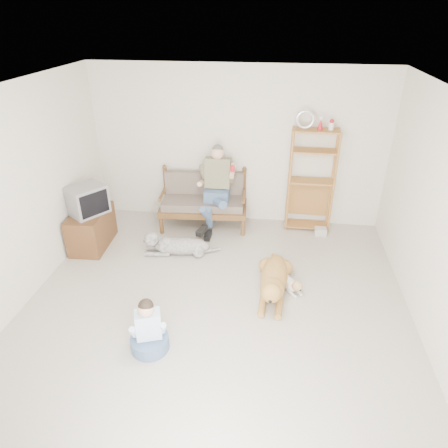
# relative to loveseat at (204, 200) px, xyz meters

# --- Properties ---
(floor) EXTENTS (5.50, 5.50, 0.00)m
(floor) POSITION_rel_loveseat_xyz_m (0.54, -2.42, -0.49)
(floor) COLOR beige
(floor) RESTS_ON ground
(ceiling) EXTENTS (5.50, 5.50, 0.00)m
(ceiling) POSITION_rel_loveseat_xyz_m (0.54, -2.42, 2.21)
(ceiling) COLOR silver
(ceiling) RESTS_ON ground
(wall_back) EXTENTS (5.00, 0.00, 5.00)m
(wall_back) POSITION_rel_loveseat_xyz_m (0.54, 0.33, 0.86)
(wall_back) COLOR beige
(wall_back) RESTS_ON ground
(wall_left) EXTENTS (0.00, 5.50, 5.50)m
(wall_left) POSITION_rel_loveseat_xyz_m (-1.96, -2.42, 0.86)
(wall_left) COLOR beige
(wall_left) RESTS_ON ground
(loveseat) EXTENTS (1.55, 0.82, 0.95)m
(loveseat) POSITION_rel_loveseat_xyz_m (0.00, 0.00, 0.00)
(loveseat) COLOR brown
(loveseat) RESTS_ON ground
(man) EXTENTS (0.56, 0.80, 1.30)m
(man) POSITION_rel_loveseat_xyz_m (0.22, -0.21, 0.19)
(man) COLOR #4A6589
(man) RESTS_ON loveseat
(etagere) EXTENTS (0.78, 0.34, 2.05)m
(etagere) POSITION_rel_loveseat_xyz_m (1.81, 0.13, 0.42)
(etagere) COLOR #B48038
(etagere) RESTS_ON ground
(book_stack) EXTENTS (0.20, 0.15, 0.13)m
(book_stack) POSITION_rel_loveseat_xyz_m (2.04, -0.11, -0.42)
(book_stack) COLOR silver
(book_stack) RESTS_ON ground
(tv_stand) EXTENTS (0.54, 0.92, 0.60)m
(tv_stand) POSITION_rel_loveseat_xyz_m (-1.68, -0.95, -0.19)
(tv_stand) COLOR brown
(tv_stand) RESTS_ON ground
(crt_tv) EXTENTS (0.67, 0.69, 0.45)m
(crt_tv) POSITION_rel_loveseat_xyz_m (-1.65, -0.97, 0.34)
(crt_tv) COLOR gray
(crt_tv) RESTS_ON tv_stand
(wall_outlet) EXTENTS (0.12, 0.02, 0.08)m
(wall_outlet) POSITION_rel_loveseat_xyz_m (-0.71, 0.32, -0.19)
(wall_outlet) COLOR white
(wall_outlet) RESTS_ON ground
(golden_retriever) EXTENTS (0.42, 1.49, 0.45)m
(golden_retriever) POSITION_rel_loveseat_xyz_m (1.28, -1.80, -0.30)
(golden_retriever) COLOR #BA8440
(golden_retriever) RESTS_ON ground
(shaggy_dog) EXTENTS (1.25, 0.41, 0.37)m
(shaggy_dog) POSITION_rel_loveseat_xyz_m (-0.28, -1.03, -0.33)
(shaggy_dog) COLOR silver
(shaggy_dog) RESTS_ON ground
(terrier) EXTENTS (0.41, 0.51, 0.23)m
(terrier) POSITION_rel_loveseat_xyz_m (1.51, -1.71, -0.39)
(terrier) COLOR white
(terrier) RESTS_ON ground
(child) EXTENTS (0.44, 0.44, 0.69)m
(child) POSITION_rel_loveseat_xyz_m (-0.09, -3.02, -0.24)
(child) COLOR #4A6589
(child) RESTS_ON ground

